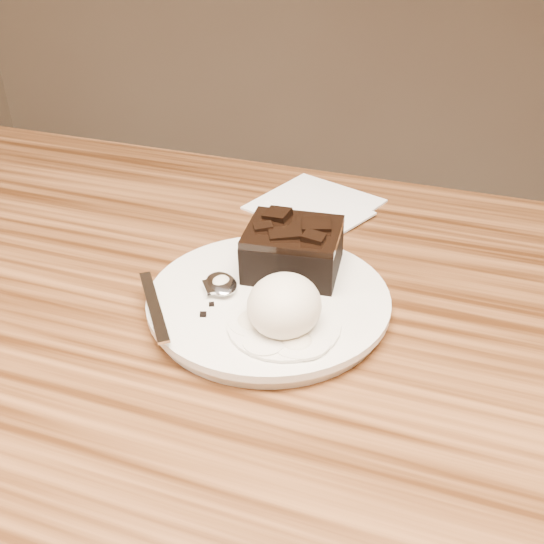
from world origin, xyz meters
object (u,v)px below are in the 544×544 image
(ice_cream_scoop, at_px, (284,306))
(spoon, at_px, (221,285))
(brownie, at_px, (293,252))
(napkin, at_px, (315,203))
(plate, at_px, (269,303))

(ice_cream_scoop, bearing_deg, spoon, 154.46)
(brownie, bearing_deg, napkin, 99.06)
(plate, height_order, brownie, brownie)
(brownie, height_order, spoon, brownie)
(spoon, bearing_deg, plate, -29.42)
(brownie, xyz_separation_m, napkin, (-0.03, 0.19, -0.04))
(brownie, distance_m, spoon, 0.08)
(plate, relative_size, brownie, 2.56)
(brownie, bearing_deg, spoon, -134.18)
(ice_cream_scoop, relative_size, napkin, 0.52)
(ice_cream_scoop, height_order, napkin, ice_cream_scoop)
(ice_cream_scoop, distance_m, spoon, 0.09)
(brownie, relative_size, napkin, 0.67)
(spoon, bearing_deg, brownie, 8.64)
(plate, height_order, napkin, plate)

